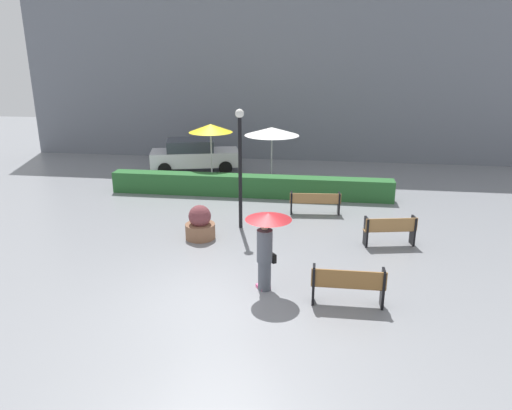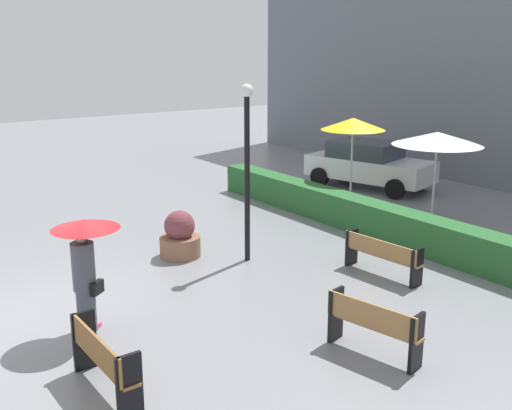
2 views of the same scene
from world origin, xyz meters
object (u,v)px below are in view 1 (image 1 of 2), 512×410
Objects in this scene: bench_far_right at (390,229)px; parked_car at (194,155)px; patio_umbrella_yellow at (211,128)px; planter_pot at (200,224)px; patio_umbrella_white at (272,131)px; lamp_post at (240,157)px; bench_near_right at (348,284)px; pedestrian_with_umbrella at (267,238)px; bench_back_row at (315,201)px.

parked_car is (-8.30, 8.38, 0.28)m from bench_far_right.
patio_umbrella_yellow is at bearing -57.29° from parked_car.
planter_pot is 0.44× the size of patio_umbrella_white.
lamp_post is at bearing 169.18° from bench_far_right.
lamp_post is (-3.30, 4.70, 1.85)m from bench_near_right.
pedestrian_with_umbrella is 10.16m from patio_umbrella_white.
lamp_post reaches higher than bench_near_right.
pedestrian_with_umbrella is at bearing -72.00° from lamp_post.
bench_near_right is 1.06× the size of bench_far_right.
planter_pot is 2.49m from lamp_post.
bench_back_row is 4.52m from planter_pot.
lamp_post is at bearing -93.71° from patio_umbrella_white.
parked_car is at bearing 119.50° from bench_near_right.
parked_car is (-4.95, 11.65, -0.54)m from pedestrian_with_umbrella.
parked_car is (-6.89, 12.18, 0.27)m from bench_near_right.
bench_far_right is (2.29, -2.64, 0.06)m from bench_back_row.
planter_pot is 0.24× the size of parked_car.
patio_umbrella_white is at bearing -21.63° from parked_car.
planter_pot is at bearing -177.87° from bench_far_right.
lamp_post is at bearing 45.55° from planter_pot.
bench_far_right is 0.81× the size of pedestrian_with_umbrella.
bench_near_right is 0.43× the size of lamp_post.
bench_far_right is 0.41× the size of lamp_post.
pedestrian_with_umbrella is 4.51m from lamp_post.
lamp_post is 0.87× the size of parked_car.
patio_umbrella_white is (-4.32, 6.80, 1.75)m from bench_far_right.
lamp_post reaches higher than bench_far_right.
planter_pot is at bearing -101.88° from patio_umbrella_white.
patio_umbrella_yellow is (-2.20, 5.31, 0.06)m from lamp_post.
lamp_post is at bearing -67.50° from patio_umbrella_yellow.
lamp_post reaches higher than patio_umbrella_white.
parked_car is at bearing 106.22° from planter_pot.
bench_back_row is 0.47× the size of lamp_post.
patio_umbrella_white is at bearing 122.43° from bench_far_right.
bench_near_right is 11.58m from patio_umbrella_yellow.
lamp_post is 1.58× the size of patio_umbrella_white.
patio_umbrella_yellow reaches higher than bench_near_right.
bench_back_row is 0.70× the size of patio_umbrella_yellow.
patio_umbrella_white is (-2.92, 10.61, 1.74)m from bench_near_right.
patio_umbrella_yellow is at bearing 112.50° from lamp_post.
bench_near_right is at bearing -82.18° from bench_back_row.
bench_far_right is at bearing -49.05° from bench_back_row.
pedestrian_with_umbrella is (-3.35, -3.27, 0.82)m from bench_far_right.
patio_umbrella_yellow is at bearing -167.08° from patio_umbrella_white.
bench_near_right is 6.50m from bench_back_row.
patio_umbrella_white is (0.38, 5.90, -0.11)m from lamp_post.
patio_umbrella_yellow is at bearing 118.77° from bench_near_right.
pedestrian_with_umbrella reaches higher than bench_near_right.
planter_pot reaches higher than bench_far_right.
patio_umbrella_yellow is at bearing 99.77° from planter_pot.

